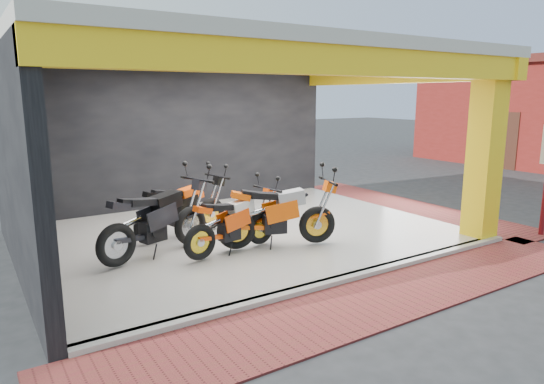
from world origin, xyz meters
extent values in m
plane|color=#2D2D30|center=(0.00, 0.00, 0.00)|extent=(80.00, 80.00, 0.00)
cube|color=silver|center=(0.00, 2.00, 0.05)|extent=(8.00, 6.00, 0.10)
cube|color=beige|center=(0.00, 2.00, 3.60)|extent=(8.40, 6.40, 0.20)
cube|color=black|center=(0.00, 5.10, 1.75)|extent=(8.20, 0.20, 3.50)
cube|color=black|center=(-4.10, 2.00, 1.75)|extent=(0.20, 6.20, 3.50)
cube|color=yellow|center=(3.75, -0.75, 1.75)|extent=(0.50, 0.50, 3.50)
cube|color=yellow|center=(0.00, -1.00, 3.30)|extent=(8.40, 0.30, 0.40)
cube|color=yellow|center=(4.00, 2.00, 3.30)|extent=(0.30, 6.40, 0.40)
cube|color=silver|center=(0.00, -1.02, 0.05)|extent=(8.00, 0.20, 0.10)
cube|color=maroon|center=(0.00, -1.80, 0.01)|extent=(9.00, 1.40, 0.03)
cube|color=maroon|center=(4.80, 2.00, 0.01)|extent=(1.40, 7.00, 0.03)
cube|color=#3F1E14|center=(12.98, 4.50, 1.10)|extent=(0.06, 1.00, 2.20)
camera|label=1|loc=(-4.74, -6.33, 2.83)|focal=32.00mm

